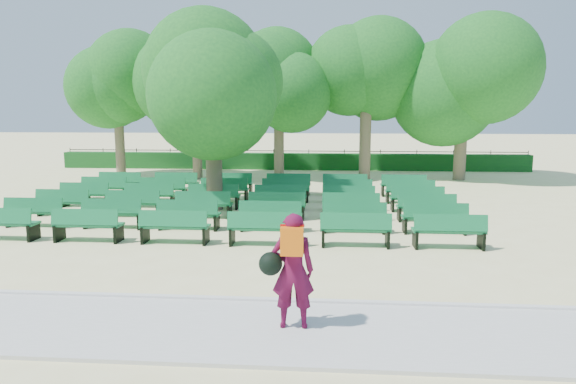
% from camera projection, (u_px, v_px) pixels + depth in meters
% --- Properties ---
extents(ground, '(120.00, 120.00, 0.00)m').
position_uv_depth(ground, '(255.00, 223.00, 14.98)').
color(ground, beige).
extents(paving, '(30.00, 2.20, 0.06)m').
position_uv_depth(paving, '(186.00, 328.00, 7.69)').
color(paving, beige).
rests_on(paving, ground).
extents(curb, '(30.00, 0.12, 0.10)m').
position_uv_depth(curb, '(204.00, 299.00, 8.82)').
color(curb, silver).
rests_on(curb, ground).
extents(hedge, '(26.00, 0.70, 0.90)m').
position_uv_depth(hedge, '(291.00, 161.00, 28.69)').
color(hedge, '#134D1B').
rests_on(hedge, ground).
extents(fence, '(26.00, 0.10, 1.02)m').
position_uv_depth(fence, '(291.00, 168.00, 29.16)').
color(fence, black).
rests_on(fence, ground).
extents(tree_line, '(21.80, 6.80, 7.04)m').
position_uv_depth(tree_line, '(285.00, 179.00, 24.83)').
color(tree_line, '#1B661F').
rests_on(tree_line, ground).
extents(bench_array, '(1.73, 0.63, 1.07)m').
position_uv_depth(bench_array, '(244.00, 211.00, 16.42)').
color(bench_array, '#136E3B').
rests_on(bench_array, ground).
extents(tree_among, '(3.97, 3.97, 5.76)m').
position_uv_depth(tree_among, '(212.00, 89.00, 16.48)').
color(tree_among, brown).
rests_on(tree_among, ground).
extents(person, '(0.83, 0.51, 1.74)m').
position_uv_depth(person, '(291.00, 269.00, 7.53)').
color(person, '#4E0B29').
rests_on(person, ground).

